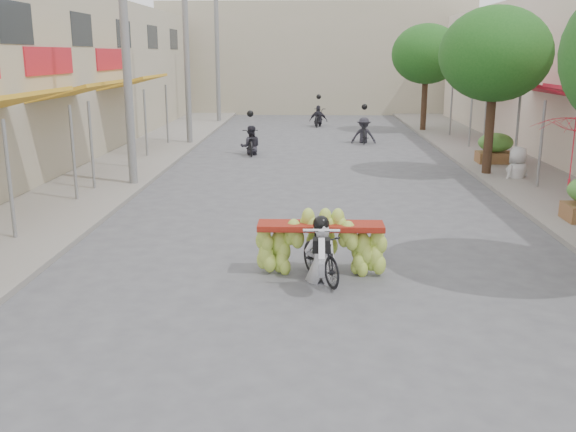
{
  "coord_description": "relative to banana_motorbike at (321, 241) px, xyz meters",
  "views": [
    {
      "loc": [
        -0.2,
        -6.35,
        3.8
      ],
      "look_at": [
        -0.58,
        4.32,
        1.1
      ],
      "focal_mm": 40.0,
      "sensor_mm": 36.0,
      "label": 1
    }
  ],
  "objects": [
    {
      "name": "sidewalk_left",
      "position": [
        -6.99,
        10.71,
        -0.61
      ],
      "size": [
        4.0,
        60.0,
        0.12
      ],
      "primitive_type": "cube",
      "color": "gray",
      "rests_on": "ground"
    },
    {
      "name": "utility_pole_mid",
      "position": [
        -5.39,
        7.71,
        3.36
      ],
      "size": [
        0.6,
        0.24,
        8.0
      ],
      "color": "slate",
      "rests_on": "ground"
    },
    {
      "name": "sidewalk_right",
      "position": [
        7.01,
        10.71,
        -0.61
      ],
      "size": [
        4.0,
        60.0,
        0.12
      ],
      "primitive_type": "cube",
      "color": "gray",
      "rests_on": "ground"
    },
    {
      "name": "ground",
      "position": [
        0.01,
        -4.29,
        -0.67
      ],
      "size": [
        120.0,
        120.0,
        0.0
      ],
      "primitive_type": "plane",
      "color": "#545458",
      "rests_on": "ground"
    },
    {
      "name": "street_tree_mid",
      "position": [
        5.41,
        9.71,
        3.11
      ],
      "size": [
        3.4,
        3.4,
        5.25
      ],
      "color": "#3A2719",
      "rests_on": "ground"
    },
    {
      "name": "bg_motorbike_c",
      "position": [
        0.22,
        24.12,
        0.12
      ],
      "size": [
        1.04,
        1.72,
        1.95
      ],
      "color": "black",
      "rests_on": "ground"
    },
    {
      "name": "pedestrian",
      "position": [
        6.13,
        8.91,
        0.41
      ],
      "size": [
        1.1,
        0.94,
        1.92
      ],
      "rotation": [
        0.0,
        0.0,
        3.63
      ],
      "color": "beige",
      "rests_on": "ground"
    },
    {
      "name": "street_tree_far",
      "position": [
        5.41,
        21.71,
        3.11
      ],
      "size": [
        3.4,
        3.4,
        5.25
      ],
      "color": "#3A2719",
      "rests_on": "ground"
    },
    {
      "name": "banana_motorbike",
      "position": [
        0.0,
        0.0,
        0.0
      ],
      "size": [
        2.2,
        1.76,
        1.94
      ],
      "color": "black",
      "rests_on": "ground"
    },
    {
      "name": "produce_crate_far",
      "position": [
        6.21,
        11.71,
        0.04
      ],
      "size": [
        1.2,
        0.88,
        1.16
      ],
      "color": "brown",
      "rests_on": "ground"
    },
    {
      "name": "bg_motorbike_b",
      "position": [
        2.13,
        17.47,
        0.17
      ],
      "size": [
        1.07,
        1.77,
        1.95
      ],
      "color": "black",
      "rests_on": "ground"
    },
    {
      "name": "bg_motorbike_a",
      "position": [
        -2.51,
        14.04,
        0.07
      ],
      "size": [
        0.84,
        1.68,
        1.95
      ],
      "color": "black",
      "rests_on": "ground"
    },
    {
      "name": "utility_pole_back",
      "position": [
        -5.39,
        25.71,
        3.36
      ],
      "size": [
        0.6,
        0.24,
        8.0
      ],
      "color": "slate",
      "rests_on": "ground"
    },
    {
      "name": "utility_pole_far",
      "position": [
        -5.39,
        16.71,
        3.36
      ],
      "size": [
        0.6,
        0.24,
        8.0
      ],
      "color": "slate",
      "rests_on": "ground"
    },
    {
      "name": "far_building",
      "position": [
        0.01,
        33.71,
        2.83
      ],
      "size": [
        20.0,
        6.0,
        7.0
      ],
      "primitive_type": "cube",
      "color": "tan",
      "rests_on": "ground"
    }
  ]
}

